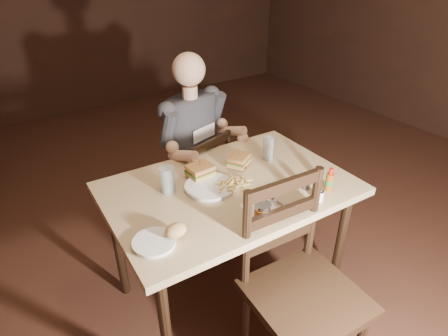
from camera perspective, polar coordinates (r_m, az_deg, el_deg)
room_shell at (r=1.85m, az=6.64°, el=17.15°), size 7.00×7.00×7.00m
main_table at (r=1.96m, az=0.82°, el=-4.61°), size 1.27×0.88×0.77m
chair_far at (r=2.56m, az=-4.69°, el=-2.92°), size 0.49×0.51×0.84m
chair_near at (r=1.77m, az=12.40°, el=-18.68°), size 0.49×0.53×1.00m
diner at (r=2.31m, az=-4.34°, el=6.24°), size 0.60×0.53×0.89m
dinner_plate at (r=1.89m, az=-2.17°, el=-2.94°), size 0.26×0.26×0.01m
sandwich_left at (r=1.95m, az=-3.68°, el=0.19°), size 0.13×0.11×0.11m
sandwich_right at (r=2.05m, az=2.29°, el=1.74°), size 0.15×0.14×0.10m
fries_pile at (r=1.88m, az=1.51°, el=-2.25°), size 0.23×0.17×0.04m
ketchup_dollop at (r=2.04m, az=2.87°, el=0.12°), size 0.04×0.04×0.01m
glass_left at (r=1.86m, az=-8.61°, el=-1.80°), size 0.08×0.08×0.14m
glass_right at (r=2.14m, az=6.75°, el=2.96°), size 0.06×0.06×0.14m
hot_sauce at (r=1.93m, az=15.79°, el=-1.64°), size 0.04×0.04×0.12m
salt_shaker at (r=1.84m, az=14.41°, el=-4.09°), size 0.04×0.04×0.06m
pepper_shaker at (r=1.92m, az=12.42°, el=-2.20°), size 0.04×0.04×0.07m
syrup_dispenser at (r=1.65m, az=5.87°, el=-6.88°), size 0.08×0.08×0.10m
napkin at (r=1.76m, az=5.57°, el=-6.23°), size 0.17×0.16×0.00m
knife at (r=1.82m, az=7.94°, el=-4.95°), size 0.02×0.20×0.00m
fork at (r=1.79m, az=3.55°, el=-5.28°), size 0.11×0.15×0.01m
side_plate at (r=1.59m, az=-10.56°, el=-11.17°), size 0.18×0.18×0.01m
bread_roll at (r=1.58m, az=-7.41°, el=-9.42°), size 0.10×0.08×0.06m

